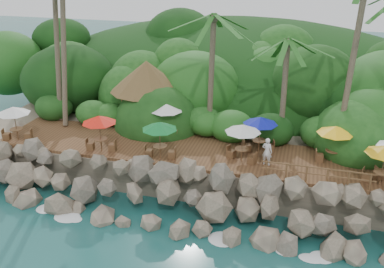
# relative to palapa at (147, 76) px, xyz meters

# --- Properties ---
(ground) EXTENTS (140.00, 140.00, 0.00)m
(ground) POSITION_rel_palapa_xyz_m (4.51, -10.05, -5.79)
(ground) COLOR #19514F
(ground) RESTS_ON ground
(land_base) EXTENTS (32.00, 25.20, 2.10)m
(land_base) POSITION_rel_palapa_xyz_m (4.51, 5.95, -4.74)
(land_base) COLOR gray
(land_base) RESTS_ON ground
(jungle_hill) EXTENTS (44.80, 28.00, 15.40)m
(jungle_hill) POSITION_rel_palapa_xyz_m (4.51, 13.45, -5.79)
(jungle_hill) COLOR #143811
(jungle_hill) RESTS_ON ground
(seawall) EXTENTS (29.00, 4.00, 2.30)m
(seawall) POSITION_rel_palapa_xyz_m (4.51, -8.05, -4.64)
(seawall) COLOR gray
(seawall) RESTS_ON ground
(terrace) EXTENTS (26.00, 5.00, 0.20)m
(terrace) POSITION_rel_palapa_xyz_m (4.51, -4.05, -3.59)
(terrace) COLOR brown
(terrace) RESTS_ON land_base
(jungle_foliage) EXTENTS (44.00, 16.00, 12.00)m
(jungle_foliage) POSITION_rel_palapa_xyz_m (4.51, 4.95, -5.79)
(jungle_foliage) COLOR #143811
(jungle_foliage) RESTS_ON ground
(foam_line) EXTENTS (25.20, 0.80, 0.06)m
(foam_line) POSITION_rel_palapa_xyz_m (4.51, -9.75, -5.76)
(foam_line) COLOR white
(foam_line) RESTS_ON ground
(palapa) EXTENTS (5.42, 5.42, 4.60)m
(palapa) POSITION_rel_palapa_xyz_m (0.00, 0.00, 0.00)
(palapa) COLOR brown
(palapa) RESTS_ON ground
(dining_clusters) EXTENTS (25.78, 5.38, 2.36)m
(dining_clusters) POSITION_rel_palapa_xyz_m (6.49, -4.57, -1.53)
(dining_clusters) COLOR brown
(dining_clusters) RESTS_ON terrace
(railing) EXTENTS (6.10, 0.10, 1.00)m
(railing) POSITION_rel_palapa_xyz_m (12.26, -6.40, -2.89)
(railing) COLOR brown
(railing) RESTS_ON terrace
(waiter) EXTENTS (0.70, 0.53, 1.72)m
(waiter) POSITION_rel_palapa_xyz_m (9.35, -4.88, -2.63)
(waiter) COLOR silver
(waiter) RESTS_ON terrace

